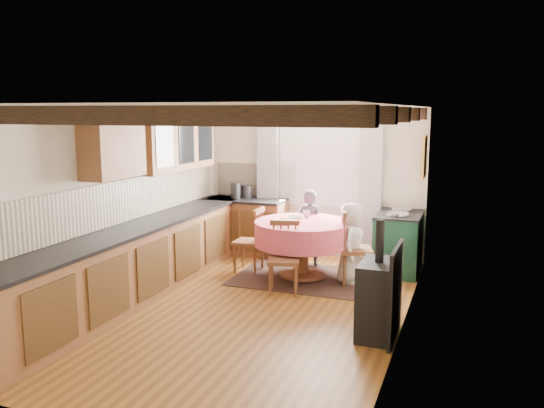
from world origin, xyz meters
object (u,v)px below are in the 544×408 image
at_px(child_right, 351,243).
at_px(cast_iron_stove, 379,279).
at_px(dining_table, 302,250).
at_px(child_far, 310,228).
at_px(cup, 307,214).
at_px(chair_near, 284,258).
at_px(aga_range, 399,242).
at_px(chair_right, 356,247).
at_px(chair_left, 249,240).

bearing_deg(child_right, cast_iron_stove, -162.29).
bearing_deg(child_right, dining_table, 87.63).
height_order(cast_iron_stove, child_right, cast_iron_stove).
bearing_deg(child_right, child_far, 46.03).
bearing_deg(cup, chair_near, -89.90).
distance_m(chair_near, child_far, 1.40).
xyz_separation_m(chair_near, aga_range, (1.27, 1.51, -0.02)).
height_order(chair_right, child_right, child_right).
xyz_separation_m(dining_table, child_far, (-0.09, 0.68, 0.18)).
bearing_deg(child_far, child_right, 147.74).
relative_size(chair_right, aga_range, 1.06).
distance_m(chair_left, child_right, 1.54).
xyz_separation_m(chair_near, child_far, (-0.06, 1.40, 0.12)).
distance_m(child_far, cup, 0.47).
xyz_separation_m(chair_left, chair_right, (1.61, -0.06, 0.04)).
bearing_deg(chair_right, cast_iron_stove, -178.74).
distance_m(chair_near, cast_iron_stove, 1.70).
bearing_deg(dining_table, aga_range, 32.45).
bearing_deg(child_far, cast_iron_stove, 129.46).
distance_m(chair_near, aga_range, 1.97).
height_order(dining_table, aga_range, aga_range).
bearing_deg(child_right, chair_right, -102.18).
height_order(chair_left, cast_iron_stove, cast_iron_stove).
height_order(child_far, cup, child_far).
bearing_deg(chair_right, chair_left, 70.33).
height_order(chair_right, cast_iron_stove, cast_iron_stove).
relative_size(chair_left, child_right, 0.85).
relative_size(dining_table, child_right, 1.21).
height_order(dining_table, child_far, child_far).
bearing_deg(dining_table, cast_iron_stove, -51.77).
relative_size(dining_table, child_far, 1.15).
height_order(dining_table, cast_iron_stove, cast_iron_stove).
distance_m(chair_left, cup, 0.93).
xyz_separation_m(chair_near, child_right, (0.72, 0.73, 0.09)).
relative_size(aga_range, child_right, 0.86).
height_order(chair_right, aga_range, chair_right).
distance_m(cast_iron_stove, child_right, 1.84).
distance_m(dining_table, cup, 0.55).
bearing_deg(chair_left, aga_range, 107.59).
bearing_deg(aga_range, chair_near, -130.13).
height_order(chair_near, chair_left, chair_left).
relative_size(chair_near, cast_iron_stove, 0.75).
bearing_deg(child_right, cup, 64.31).
distance_m(chair_left, chair_right, 1.61).
bearing_deg(dining_table, child_far, 97.68).
bearing_deg(chair_right, chair_near, 114.50).
height_order(child_right, cup, child_right).
height_order(chair_near, cast_iron_stove, cast_iron_stove).
distance_m(chair_right, cup, 0.93).
xyz_separation_m(chair_right, child_far, (-0.85, 0.68, 0.07)).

